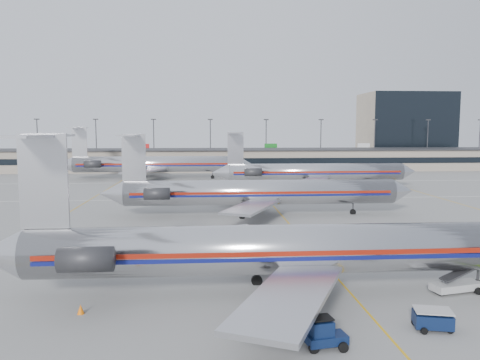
{
  "coord_description": "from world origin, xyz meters",
  "views": [
    {
      "loc": [
        -10.29,
        -38.77,
        11.7
      ],
      "look_at": [
        -5.46,
        28.46,
        4.5
      ],
      "focal_mm": 35.0,
      "sensor_mm": 36.0,
      "label": 1
    }
  ],
  "objects": [
    {
      "name": "terminal",
      "position": [
        0.0,
        97.97,
        3.16
      ],
      "size": [
        162.0,
        17.0,
        6.25
      ],
      "color": "gray",
      "rests_on": "ground"
    },
    {
      "name": "belt_loader",
      "position": [
        7.77,
        -7.19,
        0.63
      ],
      "size": [
        4.55,
        2.14,
        2.33
      ],
      "rotation": [
        0.0,
        0.0,
        0.22
      ],
      "color": "#A8A8A8",
      "rests_on": "ground"
    },
    {
      "name": "tug_left",
      "position": [
        -6.43,
        -11.7,
        0.73
      ],
      "size": [
        2.07,
        1.2,
        1.61
      ],
      "rotation": [
        0.0,
        0.0,
        -0.11
      ],
      "color": "#0A183B",
      "rests_on": "ground"
    },
    {
      "name": "jet_foreground",
      "position": [
        -4.64,
        -6.73,
        3.37
      ],
      "size": [
        44.31,
        26.09,
        11.6
      ],
      "color": "#BABABF",
      "rests_on": "ground"
    },
    {
      "name": "tug_center",
      "position": [
        -4.08,
        -15.13,
        0.81
      ],
      "size": [
        2.34,
        1.46,
        1.78
      ],
      "rotation": [
        0.0,
        0.0,
        0.18
      ],
      "color": "#0A183B",
      "rests_on": "ground"
    },
    {
      "name": "jet_back_row",
      "position": [
        -23.22,
        74.09,
        3.65
      ],
      "size": [
        45.99,
        28.29,
        12.58
      ],
      "color": "#BABABF",
      "rests_on": "ground"
    },
    {
      "name": "jet_second_row",
      "position": [
        -3.78,
        24.33,
        3.28
      ],
      "size": [
        43.23,
        25.45,
        11.31
      ],
      "color": "#BABABF",
      "rests_on": "ground"
    },
    {
      "name": "cart_outer",
      "position": [
        2.92,
        -13.19,
        0.64
      ],
      "size": [
        2.39,
        1.89,
        1.21
      ],
      "rotation": [
        0.0,
        0.0,
        -0.23
      ],
      "color": "#0A183B",
      "rests_on": "ground"
    },
    {
      "name": "apron_markings",
      "position": [
        0.0,
        10.0,
        0.01
      ],
      "size": [
        160.0,
        0.15,
        0.02
      ],
      "primitive_type": "cube",
      "color": "silver",
      "rests_on": "ground"
    },
    {
      "name": "cone_left",
      "position": [
        -18.4,
        -9.3,
        0.31
      ],
      "size": [
        0.58,
        0.58,
        0.61
      ],
      "primitive_type": "cone",
      "rotation": [
        0.0,
        0.0,
        0.37
      ],
      "color": "orange",
      "rests_on": "ground"
    },
    {
      "name": "ground",
      "position": [
        0.0,
        0.0,
        0.0
      ],
      "size": [
        260.0,
        260.0,
        0.0
      ],
      "primitive_type": "plane",
      "color": "gray",
      "rests_on": "ground"
    },
    {
      "name": "distant_building",
      "position": [
        62.0,
        128.0,
        12.5
      ],
      "size": [
        30.0,
        20.0,
        25.0
      ],
      "primitive_type": "cube",
      "color": "tan",
      "rests_on": "ground"
    },
    {
      "name": "jet_third_row",
      "position": [
        10.92,
        54.07,
        3.32
      ],
      "size": [
        41.85,
        25.75,
        11.44
      ],
      "color": "#BABABF",
      "rests_on": "ground"
    },
    {
      "name": "light_mast_row",
      "position": [
        0.0,
        112.0,
        8.58
      ],
      "size": [
        163.6,
        0.4,
        15.28
      ],
      "color": "#38383D",
      "rests_on": "ground"
    }
  ]
}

